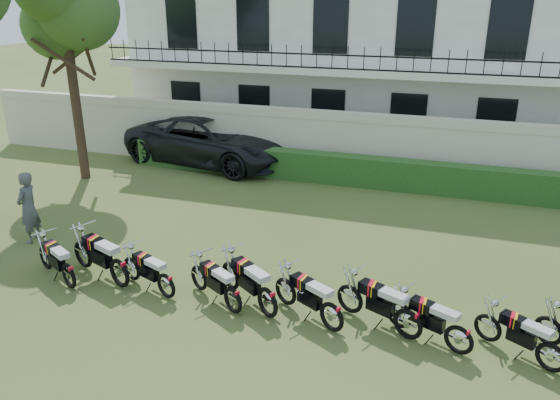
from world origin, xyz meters
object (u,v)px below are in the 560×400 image
(motorcycle_2, at_px, (166,280))
(motorcycle_5, at_px, (332,310))
(motorcycle_7, at_px, (460,333))
(tree_west_near, at_px, (63,0))
(motorcycle_1, at_px, (119,266))
(motorcycle_3, at_px, (233,294))
(motorcycle_4, at_px, (267,296))
(motorcycle_8, at_px, (552,351))
(inspector, at_px, (28,208))
(motorcycle_0, at_px, (68,270))
(suv, at_px, (211,140))
(motorcycle_6, at_px, (409,317))

(motorcycle_2, bearing_deg, motorcycle_5, -69.98)
(motorcycle_7, bearing_deg, tree_west_near, 87.75)
(motorcycle_5, bearing_deg, motorcycle_1, 117.48)
(motorcycle_3, distance_m, motorcycle_5, 2.04)
(motorcycle_4, xyz_separation_m, motorcycle_7, (3.65, -0.06, -0.06))
(motorcycle_1, relative_size, motorcycle_8, 1.32)
(motorcycle_1, bearing_deg, motorcycle_3, -72.07)
(motorcycle_1, distance_m, inspector, 3.86)
(motorcycle_0, height_order, motorcycle_7, motorcycle_0)
(motorcycle_4, distance_m, suv, 10.87)
(motorcycle_1, bearing_deg, motorcycle_7, -69.70)
(tree_west_near, distance_m, suv, 6.77)
(motorcycle_8, xyz_separation_m, inspector, (-12.22, 1.58, 0.51))
(motorcycle_6, distance_m, suv, 12.40)
(motorcycle_2, height_order, motorcycle_7, motorcycle_7)
(motorcycle_4, relative_size, motorcycle_8, 1.12)
(motorcycle_4, bearing_deg, motorcycle_1, 123.05)
(motorcycle_1, relative_size, motorcycle_2, 1.20)
(motorcycle_0, distance_m, motorcycle_4, 4.52)
(motorcycle_2, xyz_separation_m, motorcycle_7, (5.94, -0.09, 0.01))
(motorcycle_1, bearing_deg, tree_west_near, 63.08)
(motorcycle_3, xyz_separation_m, motorcycle_8, (5.88, -0.01, -0.02))
(suv, bearing_deg, inspector, 178.54)
(tree_west_near, distance_m, motorcycle_6, 14.31)
(motorcycle_1, bearing_deg, motorcycle_5, -70.52)
(motorcycle_0, height_order, motorcycle_4, motorcycle_4)
(motorcycle_4, height_order, suv, suv)
(tree_west_near, relative_size, motorcycle_8, 5.20)
(motorcycle_1, distance_m, motorcycle_8, 8.65)
(motorcycle_1, bearing_deg, motorcycle_0, 131.81)
(motorcycle_3, height_order, motorcycle_7, motorcycle_3)
(motorcycle_3, bearing_deg, suv, 57.63)
(motorcycle_7, xyz_separation_m, suv, (-9.18, 9.41, 0.46))
(tree_west_near, bearing_deg, motorcycle_7, -26.85)
(motorcycle_0, relative_size, motorcycle_8, 1.10)
(motorcycle_4, bearing_deg, motorcycle_8, -56.03)
(motorcycle_0, distance_m, motorcycle_8, 9.68)
(motorcycle_3, relative_size, inspector, 0.84)
(motorcycle_5, xyz_separation_m, motorcycle_6, (1.41, 0.19, 0.01))
(motorcycle_2, xyz_separation_m, suv, (-3.24, 9.32, 0.46))
(motorcycle_5, xyz_separation_m, suv, (-6.85, 9.42, 0.43))
(motorcycle_8, bearing_deg, motorcycle_7, 120.02)
(motorcycle_2, distance_m, motorcycle_7, 5.94)
(motorcycle_0, height_order, motorcycle_8, motorcycle_0)
(motorcycle_0, height_order, motorcycle_3, motorcycle_0)
(tree_west_near, height_order, suv, tree_west_near)
(motorcycle_2, distance_m, motorcycle_8, 7.46)
(motorcycle_3, bearing_deg, tree_west_near, 82.77)
(motorcycle_0, xyz_separation_m, motorcycle_6, (7.25, 0.39, 0.03))
(motorcycle_2, bearing_deg, suv, 40.79)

